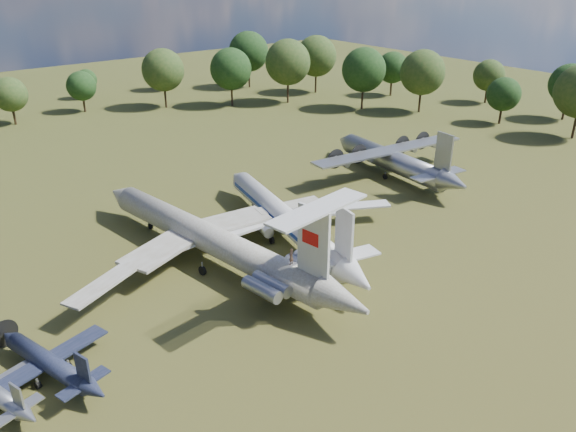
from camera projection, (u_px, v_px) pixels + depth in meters
ground at (204, 276)px, 63.75m from camera, size 300.00×300.00×0.00m
il62_airliner at (210, 243)px, 66.04m from camera, size 43.16×52.46×4.68m
tu104_jet at (286, 223)px, 71.94m from camera, size 38.16×45.97×4.05m
an12_transport at (392, 163)px, 92.55m from camera, size 32.67×35.70×4.29m
small_prop_west at (50, 366)px, 47.95m from camera, size 15.61×18.48×2.32m
person_on_il62 at (291, 256)px, 56.50m from camera, size 0.75×0.60×1.78m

